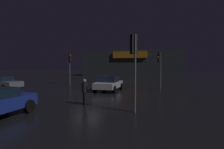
% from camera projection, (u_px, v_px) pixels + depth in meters
% --- Properties ---
extents(ground_plane, '(120.00, 120.00, 0.00)m').
position_uv_depth(ground_plane, '(87.00, 93.00, 17.64)').
color(ground_plane, black).
extents(store_building, '(21.26, 7.81, 5.45)m').
position_uv_depth(store_building, '(134.00, 64.00, 43.13)').
color(store_building, '#33383D').
rests_on(store_building, ground).
extents(traffic_signal_main, '(0.42, 0.42, 3.85)m').
position_uv_depth(traffic_signal_main, '(70.00, 63.00, 24.59)').
color(traffic_signal_main, '#595B60').
rests_on(traffic_signal_main, ground).
extents(traffic_signal_cross_left, '(0.42, 0.42, 4.15)m').
position_uv_depth(traffic_signal_cross_left, '(134.00, 53.00, 10.51)').
color(traffic_signal_cross_left, '#595B60').
rests_on(traffic_signal_cross_left, ground).
extents(traffic_signal_cross_right, '(0.42, 0.42, 3.83)m').
position_uv_depth(traffic_signal_cross_right, '(160.00, 62.00, 20.71)').
color(traffic_signal_cross_right, '#595B60').
rests_on(traffic_signal_cross_right, ground).
extents(car_near, '(2.20, 3.92, 1.47)m').
position_uv_depth(car_near, '(109.00, 83.00, 19.02)').
color(car_near, '#B7B7BF').
rests_on(car_near, ground).
extents(car_crossing, '(3.99, 2.10, 1.35)m').
position_uv_depth(car_crossing, '(2.00, 83.00, 19.98)').
color(car_crossing, slate).
rests_on(car_crossing, ground).
extents(pedestrian, '(0.48, 0.48, 1.64)m').
position_uv_depth(pedestrian, '(85.00, 90.00, 12.46)').
color(pedestrian, black).
rests_on(pedestrian, ground).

